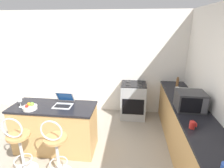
{
  "coord_description": "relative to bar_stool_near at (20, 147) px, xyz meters",
  "views": [
    {
      "loc": [
        0.83,
        -1.79,
        2.27
      ],
      "look_at": [
        0.4,
        1.9,
        1.0
      ],
      "focal_mm": 28.0,
      "sensor_mm": 36.0,
      "label": 1
    }
  ],
  "objects": [
    {
      "name": "counter_right",
      "position": [
        2.69,
        0.8,
        -0.04
      ],
      "size": [
        0.59,
        3.11,
        0.9
      ],
      "color": "tan",
      "rests_on": "ground_plane"
    },
    {
      "name": "breakfast_bar",
      "position": [
        0.29,
        0.62,
        -0.04
      ],
      "size": [
        1.49,
        0.62,
        0.9
      ],
      "color": "tan",
      "rests_on": "ground_plane"
    },
    {
      "name": "toaster",
      "position": [
        2.71,
        1.24,
        0.49
      ],
      "size": [
        0.25,
        0.31,
        0.18
      ],
      "color": "silver",
      "rests_on": "counter_right"
    },
    {
      "name": "wall_back",
      "position": [
        0.83,
        2.36,
        0.81
      ],
      "size": [
        12.0,
        0.06,
        2.6
      ],
      "color": "silver",
      "rests_on": "ground_plane"
    },
    {
      "name": "microwave",
      "position": [
        2.65,
        0.78,
        0.56
      ],
      "size": [
        0.46,
        0.39,
        0.31
      ],
      "color": "#2D2D30",
      "rests_on": "counter_right"
    },
    {
      "name": "fruit_bowl",
      "position": [
        -0.04,
        0.47,
        0.44
      ],
      "size": [
        0.24,
        0.24,
        0.11
      ],
      "color": "silver",
      "rests_on": "breakfast_bar"
    },
    {
      "name": "pepper_mill",
      "position": [
        2.67,
        1.77,
        0.54
      ],
      "size": [
        0.06,
        0.06,
        0.28
      ],
      "color": "brown",
      "rests_on": "counter_right"
    },
    {
      "name": "wine_glass_tall",
      "position": [
        -0.25,
        0.53,
        0.52
      ],
      "size": [
        0.08,
        0.08,
        0.16
      ],
      "color": "silver",
      "rests_on": "breakfast_bar"
    },
    {
      "name": "mug_red",
      "position": [
        2.52,
        0.18,
        0.46
      ],
      "size": [
        0.09,
        0.08,
        0.1
      ],
      "color": "red",
      "rests_on": "counter_right"
    },
    {
      "name": "bar_stool_near",
      "position": [
        0.0,
        0.0,
        0.0
      ],
      "size": [
        0.4,
        0.4,
        1.03
      ],
      "color": "silver",
      "rests_on": "ground_plane"
    },
    {
      "name": "mug_white",
      "position": [
        2.64,
        1.6,
        0.46
      ],
      "size": [
        0.1,
        0.09,
        0.1
      ],
      "color": "white",
      "rests_on": "counter_right"
    },
    {
      "name": "laptop",
      "position": [
        0.47,
        0.7,
        0.46
      ],
      "size": [
        0.32,
        0.32,
        0.22
      ],
      "color": "#B7BABF",
      "rests_on": "breakfast_bar"
    },
    {
      "name": "bar_stool_far",
      "position": [
        0.59,
        0.0,
        0.0
      ],
      "size": [
        0.4,
        0.4,
        1.03
      ],
      "color": "silver",
      "rests_on": "ground_plane"
    },
    {
      "name": "stove_range",
      "position": [
        1.72,
        2.03,
        -0.04
      ],
      "size": [
        0.6,
        0.57,
        0.9
      ],
      "color": "#9EA3A8",
      "rests_on": "ground_plane"
    }
  ]
}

